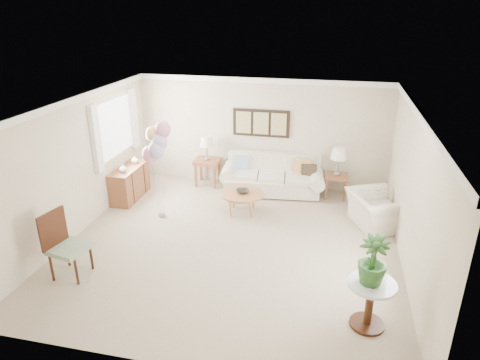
{
  "coord_description": "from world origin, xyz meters",
  "views": [
    {
      "loc": [
        1.66,
        -6.72,
        4.13
      ],
      "look_at": [
        0.02,
        0.6,
        1.05
      ],
      "focal_mm": 32.0,
      "sensor_mm": 36.0,
      "label": 1
    }
  ],
  "objects_px": {
    "coffee_table": "(242,194)",
    "armchair": "(375,210)",
    "accent_chair": "(64,243)",
    "sofa": "(272,178)",
    "balloon_cluster": "(156,143)"
  },
  "relations": [
    {
      "from": "coffee_table",
      "to": "armchair",
      "type": "bearing_deg",
      "value": -0.2
    },
    {
      "from": "coffee_table",
      "to": "accent_chair",
      "type": "relative_size",
      "value": 0.8
    },
    {
      "from": "accent_chair",
      "to": "sofa",
      "type": "bearing_deg",
      "value": 55.82
    },
    {
      "from": "balloon_cluster",
      "to": "coffee_table",
      "type": "bearing_deg",
      "value": 19.41
    },
    {
      "from": "coffee_table",
      "to": "accent_chair",
      "type": "xyz_separation_m",
      "value": [
        -2.31,
        -2.84,
        0.16
      ]
    },
    {
      "from": "coffee_table",
      "to": "accent_chair",
      "type": "bearing_deg",
      "value": -129.1
    },
    {
      "from": "armchair",
      "to": "accent_chair",
      "type": "xyz_separation_m",
      "value": [
        -5.03,
        -2.84,
        0.24
      ]
    },
    {
      "from": "armchair",
      "to": "sofa",
      "type": "bearing_deg",
      "value": 37.54
    },
    {
      "from": "coffee_table",
      "to": "armchair",
      "type": "distance_m",
      "value": 2.72
    },
    {
      "from": "balloon_cluster",
      "to": "armchair",
      "type": "bearing_deg",
      "value": 7.34
    },
    {
      "from": "accent_chair",
      "to": "armchair",
      "type": "bearing_deg",
      "value": 29.42
    },
    {
      "from": "armchair",
      "to": "accent_chair",
      "type": "bearing_deg",
      "value": 95.73
    },
    {
      "from": "balloon_cluster",
      "to": "accent_chair",
      "type": "bearing_deg",
      "value": -107.22
    },
    {
      "from": "armchair",
      "to": "accent_chair",
      "type": "distance_m",
      "value": 5.78
    },
    {
      "from": "sofa",
      "to": "armchair",
      "type": "height_order",
      "value": "sofa"
    }
  ]
}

